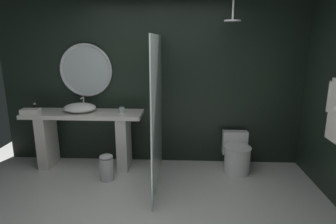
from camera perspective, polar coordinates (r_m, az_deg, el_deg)
back_wall_panel at (r=4.55m, az=-2.86°, el=6.03°), size 4.80×0.10×2.60m
vanity_counter at (r=4.62m, az=-16.14°, el=-3.94°), size 1.78×0.52×0.88m
vessel_sink at (r=4.53m, az=-17.05°, el=0.82°), size 0.48×0.39×0.21m
tumbler_cup at (r=4.36m, az=-9.14°, el=0.40°), size 0.08×0.08×0.08m
soap_dispenser at (r=4.83m, az=-24.86°, el=0.79°), size 0.07×0.07×0.13m
round_wall_mirror at (r=4.66m, az=-15.96°, el=7.94°), size 0.82×0.04×0.82m
shower_glass_panel at (r=3.81m, az=-2.18°, el=-0.12°), size 0.02×1.50×2.00m
rain_shower_head at (r=4.07m, az=12.66°, el=17.57°), size 0.22×0.22×0.33m
toilet at (r=4.50m, az=13.40°, el=-8.28°), size 0.40×0.55×0.57m
waste_bin at (r=4.22m, az=-12.06°, el=-10.64°), size 0.19×0.19×0.38m
folded_hand_towel at (r=4.68m, az=-25.58°, el=0.08°), size 0.27×0.17×0.08m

